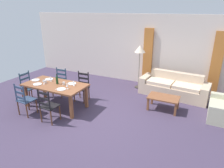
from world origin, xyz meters
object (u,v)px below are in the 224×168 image
(dining_table, at_px, (55,87))
(dining_chair_near_left, at_px, (25,100))
(wine_glass_near_right, at_px, (67,85))
(dining_chair_far_right, at_px, (82,87))
(wine_glass_near_left, at_px, (44,81))
(couch, at_px, (174,88))
(wine_glass_far_left, at_px, (51,78))
(coffee_cup_primary, at_px, (64,83))
(wine_glass_far_right, at_px, (74,82))
(standing_lamp, at_px, (140,51))
(coffee_table, at_px, (164,99))
(dining_chair_head_west, at_px, (28,86))
(coffee_cup_secondary, at_px, (45,82))
(dining_chair_far_left, at_px, (60,82))
(dining_chair_near_right, at_px, (48,106))
(wine_bottle, at_px, (57,80))

(dining_table, distance_m, dining_chair_near_left, 0.92)
(dining_table, relative_size, wine_glass_near_right, 11.80)
(dining_chair_far_right, height_order, wine_glass_near_left, dining_chair_far_right)
(couch, bearing_deg, wine_glass_far_left, -145.71)
(dining_chair_near_left, bearing_deg, coffee_cup_primary, 49.70)
(wine_glass_far_right, distance_m, standing_lamp, 2.82)
(wine_glass_far_right, bearing_deg, coffee_table, 24.62)
(wine_glass_near_left, distance_m, wine_glass_far_left, 0.29)
(dining_chair_head_west, bearing_deg, coffee_cup_primary, 2.99)
(coffee_cup_secondary, height_order, couch, coffee_cup_secondary)
(couch, height_order, coffee_table, couch)
(dining_table, height_order, dining_chair_far_left, dining_chair_far_left)
(wine_glass_near_left, bearing_deg, wine_glass_far_right, 17.37)
(dining_chair_near_right, relative_size, wine_bottle, 3.04)
(coffee_cup_primary, bearing_deg, dining_table, -164.92)
(dining_chair_near_left, xyz_separation_m, wine_glass_far_left, (0.16, 0.93, 0.38))
(dining_chair_far_right, height_order, wine_glass_near_right, dining_chair_far_right)
(dining_chair_near_right, distance_m, dining_chair_head_west, 1.76)
(dining_chair_far_left, distance_m, couch, 3.97)
(dining_chair_near_left, bearing_deg, wine_glass_near_left, 77.08)
(dining_chair_far_right, xyz_separation_m, standing_lamp, (1.30, 1.90, 0.93))
(dining_table, relative_size, coffee_cup_secondary, 21.11)
(wine_glass_near_left, bearing_deg, dining_chair_head_west, 170.87)
(dining_chair_far_left, xyz_separation_m, coffee_cup_primary, (0.76, -0.70, 0.32))
(wine_glass_near_right, bearing_deg, wine_bottle, 160.38)
(dining_chair_near_right, xyz_separation_m, standing_lamp, (1.33, 3.44, 0.93))
(dining_chair_far_left, height_order, coffee_table, dining_chair_far_left)
(dining_chair_far_right, bearing_deg, wine_glass_far_left, -140.98)
(couch, bearing_deg, wine_bottle, -141.69)
(dining_table, xyz_separation_m, wine_glass_near_left, (-0.30, -0.14, 0.20))
(dining_chair_far_right, distance_m, wine_glass_near_right, 0.97)
(dining_chair_far_right, distance_m, coffee_table, 2.61)
(dining_chair_near_left, height_order, dining_chair_far_right, same)
(couch, xyz_separation_m, standing_lamp, (-1.36, 0.18, 1.12))
(dining_chair_far_left, bearing_deg, wine_bottle, -53.81)
(coffee_table, bearing_deg, wine_glass_near_left, -157.26)
(dining_chair_near_right, height_order, dining_chair_far_right, same)
(dining_chair_head_west, relative_size, wine_glass_near_right, 5.96)
(dining_chair_head_west, distance_m, standing_lamp, 4.04)
(dining_table, bearing_deg, wine_bottle, 46.80)
(dining_chair_far_left, bearing_deg, dining_table, -58.34)
(wine_glass_far_left, bearing_deg, coffee_cup_primary, -7.85)
(dining_table, height_order, dining_chair_far_right, dining_chair_far_right)
(wine_bottle, bearing_deg, dining_chair_far_right, 60.14)
(dining_chair_far_right, relative_size, couch, 0.41)
(dining_chair_far_left, xyz_separation_m, couch, (3.59, 1.69, -0.19))
(dining_chair_near_left, bearing_deg, couch, 42.42)
(wine_bottle, bearing_deg, standing_lamp, 56.81)
(wine_glass_near_right, distance_m, standing_lamp, 3.07)
(wine_glass_near_right, relative_size, couch, 0.07)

